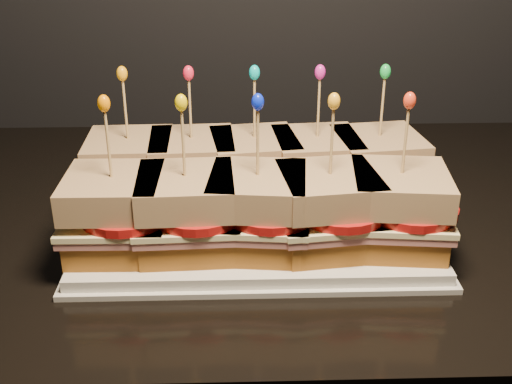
{
  "coord_description": "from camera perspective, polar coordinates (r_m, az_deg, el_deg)",
  "views": [
    {
      "loc": [
        -0.25,
        0.99,
        1.26
      ],
      "look_at": [
        -0.23,
        1.62,
        0.96
      ],
      "focal_mm": 45.0,
      "sensor_mm": 36.0,
      "label": 1
    }
  ],
  "objects": [
    {
      "name": "granite_slab",
      "position": [
        0.85,
        -20.16,
        -2.43
      ],
      "size": [
        2.34,
        0.63,
        0.03
      ],
      "primitive_type": "cube",
      "color": "black",
      "rests_on": "cabinet"
    },
    {
      "name": "platter",
      "position": [
        0.72,
        -0.0,
        -3.3
      ],
      "size": [
        0.38,
        0.24,
        0.02
      ],
      "primitive_type": "cube",
      "color": "silver",
      "rests_on": "granite_slab"
    },
    {
      "name": "platter_rim",
      "position": [
        0.73,
        -0.0,
        -3.71
      ],
      "size": [
        0.39,
        0.25,
        0.01
      ],
      "primitive_type": "cube",
      "color": "silver",
      "rests_on": "granite_slab"
    },
    {
      "name": "sandwich_0_bread_bot",
      "position": [
        0.77,
        -10.89,
        -0.06
      ],
      "size": [
        0.1,
        0.1,
        0.03
      ],
      "primitive_type": "cube",
      "rotation": [
        0.0,
        0.0,
        0.03
      ],
      "color": "brown",
      "rests_on": "platter"
    },
    {
      "name": "sandwich_0_ham",
      "position": [
        0.76,
        -11.0,
        1.09
      ],
      "size": [
        0.1,
        0.1,
        0.01
      ],
      "primitive_type": "cube",
      "rotation": [
        0.0,
        0.0,
        0.03
      ],
      "color": "#C36967",
      "rests_on": "sandwich_0_bread_bot"
    },
    {
      "name": "sandwich_0_cheese",
      "position": [
        0.76,
        -11.04,
        1.57
      ],
      "size": [
        0.11,
        0.1,
        0.01
      ],
      "primitive_type": "cube",
      "rotation": [
        0.0,
        0.0,
        0.03
      ],
      "color": "#FCF0AA",
      "rests_on": "sandwich_0_ham"
    },
    {
      "name": "sandwich_0_tomato",
      "position": [
        0.75,
        -10.25,
        1.93
      ],
      "size": [
        0.09,
        0.09,
        0.01
      ],
      "primitive_type": "cylinder",
      "color": "#B31513",
      "rests_on": "sandwich_0_cheese"
    },
    {
      "name": "sandwich_0_bread_top",
      "position": [
        0.75,
        -11.22,
        3.54
      ],
      "size": [
        0.1,
        0.1,
        0.03
      ],
      "primitive_type": "cube",
      "rotation": [
        0.0,
        0.0,
        0.03
      ],
      "color": "brown",
      "rests_on": "sandwich_0_tomato"
    },
    {
      "name": "sandwich_0_pick",
      "position": [
        0.74,
        -11.52,
        6.88
      ],
      "size": [
        0.0,
        0.0,
        0.09
      ],
      "primitive_type": "cylinder",
      "color": "tan",
      "rests_on": "sandwich_0_bread_top"
    },
    {
      "name": "sandwich_0_frill",
      "position": [
        0.72,
        -11.82,
        10.26
      ],
      "size": [
        0.01,
        0.01,
        0.02
      ],
      "primitive_type": "ellipsoid",
      "color": "#FBA00E",
      "rests_on": "sandwich_0_pick"
    },
    {
      "name": "sandwich_1_bread_bot",
      "position": [
        0.76,
        -5.55,
        0.01
      ],
      "size": [
        0.1,
        0.1,
        0.03
      ],
      "primitive_type": "cube",
      "rotation": [
        0.0,
        0.0,
        0.06
      ],
      "color": "brown",
      "rests_on": "platter"
    },
    {
      "name": "sandwich_1_ham",
      "position": [
        0.76,
        -5.6,
        1.18
      ],
      "size": [
        0.11,
        0.1,
        0.01
      ],
      "primitive_type": "cube",
      "rotation": [
        0.0,
        0.0,
        0.06
      ],
      "color": "#C36967",
      "rests_on": "sandwich_1_bread_bot"
    },
    {
      "name": "sandwich_1_cheese",
      "position": [
        0.75,
        -5.62,
        1.66
      ],
      "size": [
        0.11,
        0.11,
        0.01
      ],
      "primitive_type": "cube",
      "rotation": [
        0.0,
        0.0,
        0.06
      ],
      "color": "#FCF0AA",
      "rests_on": "sandwich_1_ham"
    },
    {
      "name": "sandwich_1_tomato",
      "position": [
        0.74,
        -4.75,
        2.02
      ],
      "size": [
        0.09,
        0.09,
        0.01
      ],
      "primitive_type": "cylinder",
      "color": "#B31513",
      "rests_on": "sandwich_1_cheese"
    },
    {
      "name": "sandwich_1_bread_top",
      "position": [
        0.74,
        -5.71,
        3.65
      ],
      "size": [
        0.1,
        0.1,
        0.03
      ],
      "primitive_type": "cube",
      "rotation": [
        0.0,
        0.0,
        0.06
      ],
      "color": "brown",
      "rests_on": "sandwich_1_tomato"
    },
    {
      "name": "sandwich_1_pick",
      "position": [
        0.73,
        -5.87,
        7.04
      ],
      "size": [
        0.0,
        0.0,
        0.09
      ],
      "primitive_type": "cylinder",
      "color": "tan",
      "rests_on": "sandwich_1_bread_top"
    },
    {
      "name": "sandwich_1_frill",
      "position": [
        0.71,
        -6.03,
        10.47
      ],
      "size": [
        0.01,
        0.01,
        0.02
      ],
      "primitive_type": "ellipsoid",
      "color": "#EF1D3B",
      "rests_on": "sandwich_1_pick"
    },
    {
      "name": "sandwich_2_bread_bot",
      "position": [
        0.76,
        -0.13,
        0.09
      ],
      "size": [
        0.1,
        0.1,
        0.03
      ],
      "primitive_type": "cube",
      "rotation": [
        0.0,
        0.0,
        0.14
      ],
      "color": "brown",
      "rests_on": "platter"
    },
    {
      "name": "sandwich_2_ham",
      "position": [
        0.75,
        -0.13,
        1.25
      ],
      "size": [
        0.11,
        0.11,
        0.01
      ],
      "primitive_type": "cube",
      "rotation": [
        0.0,
        0.0,
        0.14
      ],
      "color": "#C36967",
      "rests_on": "sandwich_2_bread_bot"
    },
    {
      "name": "sandwich_2_cheese",
      "position": [
        0.75,
        -0.13,
        1.74
      ],
      "size": [
        0.12,
        0.11,
        0.01
      ],
      "primitive_type": "cube",
      "rotation": [
        0.0,
        0.0,
        0.14
      ],
      "color": "#FCF0AA",
      "rests_on": "sandwich_2_ham"
    },
    {
      "name": "sandwich_2_tomato",
      "position": [
        0.74,
        0.81,
        2.1
      ],
      "size": [
        0.09,
        0.09,
        0.01
      ],
      "primitive_type": "cylinder",
      "color": "#B31513",
      "rests_on": "sandwich_2_cheese"
    },
    {
      "name": "sandwich_2_bread_top",
      "position": [
        0.74,
        -0.13,
        3.74
      ],
      "size": [
        0.11,
        0.11,
        0.03
      ],
      "primitive_type": "cube",
      "rotation": [
        0.0,
        0.0,
        0.14
      ],
      "color": "brown",
      "rests_on": "sandwich_2_tomato"
    },
    {
      "name": "sandwich_2_pick",
      "position": [
        0.73,
        -0.13,
        7.13
      ],
      "size": [
        0.0,
        0.0,
        0.09
      ],
      "primitive_type": "cylinder",
      "color": "tan",
      "rests_on": "sandwich_2_bread_top"
    },
    {
      "name": "sandwich_2_frill",
      "position": [
        0.71,
        -0.14,
        10.57
      ],
      "size": [
        0.01,
        0.01,
        0.02
      ],
      "primitive_type": "ellipsoid",
      "color": "#04BDBF",
      "rests_on": "sandwich_2_pick"
    },
    {
      "name": "sandwich_3_bread_bot",
      "position": [
        0.77,
        5.26,
        0.16
      ],
      "size": [
        0.1,
        0.1,
        0.03
      ],
      "primitive_type": "cube",
      "rotation": [
        0.0,
        0.0,
        0.09
      ],
      "color": "brown",
      "rests_on": "platter"
    },
    {
      "name": "sandwich_3_ham",
      "position": [
        0.76,
        5.31,
        1.32
      ],
      "size": [
        0.11,
        0.11,
        0.01
      ],
      "primitive_type": "cube",
      "rotation": [
        0.0,
        0.0,
        0.09
      ],
      "color": "#C36967",
      "rests_on": "sandwich_3_bread_bot"
    },
    {
      "name": "sandwich_3_cheese",
      "position": [
        0.76,
        5.34,
        1.8
      ],
      "size": [
        0.11,
        0.11,
        0.01
      ],
      "primitive_type": "cube",
      "rotation": [
        0.0,
        0.0,
        0.09
      ],
      "color": "#FCF0AA",
      "rests_on": "sandwich_3_ham"
    },
    {
      "name": "sandwich_3_tomato",
      "position": [
        0.75,
        6.32,
        2.15
      ],
      "size": [
        0.09,
        0.09,
        0.01
      ],
      "primitive_type": "cylinder",
      "color": "#B31513",
      "rests_on": "sandwich_3_cheese"
    },
    {
      "name": "sandwich_3_bread_top",
      "position": [
        0.75,
        5.42,
        3.78
      ],
      "size": [
        0.1,
        0.1,
        0.03
      ],
      "primitive_type": "cube",
      "rotation": [
        0.0,
        0.0,
        0.09
      ],
      "color": "brown",
      "rests_on": "sandwich_3_tomato"
    },
    {
      "name": "sandwich_3_pick",
      "position": [
        0.73,
        5.57,
        7.15
      ],
      "size": [
        0.0,
        0.0,
        0.09
      ],
      "primitive_type": "cylinder",
      "color": "tan",
      "rests_on": "sandwich_3_bread_top"
    },
    {
      "name": "sandwich_3_frill",
      "position": [
        0.72,
        5.72,
        10.57
      ],
      "size": [
        0.01,
        0.01,
        0.02
      ],
      "primitive_type": "ellipsoid",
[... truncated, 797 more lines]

